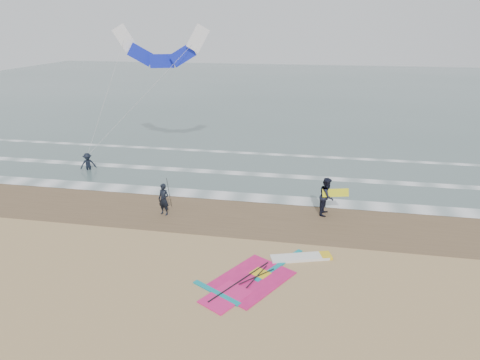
% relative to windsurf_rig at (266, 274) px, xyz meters
% --- Properties ---
extents(ground, '(120.00, 120.00, 0.00)m').
position_rel_windsurf_rig_xyz_m(ground, '(-1.29, -0.86, -0.03)').
color(ground, tan).
rests_on(ground, ground).
extents(sea_water, '(120.00, 80.00, 0.02)m').
position_rel_windsurf_rig_xyz_m(sea_water, '(-1.29, 47.14, -0.02)').
color(sea_water, '#47605E').
rests_on(sea_water, ground).
extents(wet_sand_band, '(120.00, 5.00, 0.01)m').
position_rel_windsurf_rig_xyz_m(wet_sand_band, '(-1.29, 5.14, -0.03)').
color(wet_sand_band, brown).
rests_on(wet_sand_band, ground).
extents(foam_waterline, '(120.00, 9.15, 0.02)m').
position_rel_windsurf_rig_xyz_m(foam_waterline, '(-1.29, 9.58, -0.00)').
color(foam_waterline, white).
rests_on(foam_waterline, ground).
extents(windsurf_rig, '(5.06, 4.79, 0.12)m').
position_rel_windsurf_rig_xyz_m(windsurf_rig, '(0.00, 0.00, 0.00)').
color(windsurf_rig, white).
rests_on(windsurf_rig, ground).
extents(person_standing, '(0.67, 0.53, 1.61)m').
position_rel_windsurf_rig_xyz_m(person_standing, '(-5.65, 4.46, 0.77)').
color(person_standing, black).
rests_on(person_standing, ground).
extents(person_walking, '(0.90, 1.05, 1.90)m').
position_rel_windsurf_rig_xyz_m(person_walking, '(2.23, 5.98, 0.92)').
color(person_walking, black).
rests_on(person_walking, ground).
extents(person_wading, '(1.12, 1.00, 1.50)m').
position_rel_windsurf_rig_xyz_m(person_wading, '(-12.80, 9.99, 0.72)').
color(person_wading, black).
rests_on(person_wading, ground).
extents(held_pole, '(0.17, 0.86, 1.82)m').
position_rel_windsurf_rig_xyz_m(held_pole, '(-5.35, 4.46, 1.15)').
color(held_pole, black).
rests_on(held_pole, ground).
extents(carried_kiteboard, '(1.30, 0.51, 0.39)m').
position_rel_windsurf_rig_xyz_m(carried_kiteboard, '(2.63, 5.88, 1.17)').
color(carried_kiteboard, yellow).
rests_on(carried_kiteboard, ground).
extents(surf_kite, '(7.40, 3.59, 7.98)m').
position_rel_windsurf_rig_xyz_m(surf_kite, '(-8.61, 13.24, 7.30)').
color(surf_kite, white).
rests_on(surf_kite, ground).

